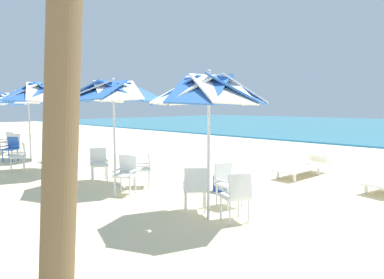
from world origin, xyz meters
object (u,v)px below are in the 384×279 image
at_px(beach_umbrella_3, 28,98).
at_px(cooler_box, 225,183).
at_px(plastic_chair_4, 126,172).
at_px(plastic_chair_5, 145,167).
at_px(plastic_chair_10, 17,142).
at_px(plastic_chair_3, 99,162).
at_px(plastic_chair_6, 20,155).
at_px(plastic_chair_8, 11,147).
at_px(plastic_chair_9, 8,141).
at_px(plastic_chair_7, 53,148).
at_px(plastic_chair_2, 237,194).
at_px(plastic_chair_1, 195,186).
at_px(plastic_chair_0, 227,181).
at_px(sun_lounger_1, 303,166).
at_px(beach_umbrella_2, 45,93).
at_px(beach_umbrella_1, 113,92).
at_px(beach_umbrella_0, 209,92).

relative_size(beach_umbrella_3, cooler_box, 5.28).
distance_m(plastic_chair_4, plastic_chair_5, 0.75).
bearing_deg(beach_umbrella_3, plastic_chair_10, 175.27).
bearing_deg(plastic_chair_3, beach_umbrella_3, 178.58).
bearing_deg(plastic_chair_6, plastic_chair_8, 167.62).
bearing_deg(plastic_chair_9, plastic_chair_6, -14.05).
bearing_deg(plastic_chair_7, plastic_chair_2, -3.90).
bearing_deg(plastic_chair_1, plastic_chair_6, -173.20).
bearing_deg(beach_umbrella_3, plastic_chair_4, -3.48).
relative_size(plastic_chair_2, plastic_chair_3, 1.00).
xyz_separation_m(plastic_chair_0, sun_lounger_1, (-0.29, 3.79, -0.22)).
xyz_separation_m(beach_umbrella_2, plastic_chair_7, (-1.83, 0.96, -1.86)).
bearing_deg(beach_umbrella_2, plastic_chair_1, 2.74).
bearing_deg(plastic_chair_10, plastic_chair_3, -2.30).
distance_m(beach_umbrella_1, beach_umbrella_2, 2.92).
xyz_separation_m(beach_umbrella_0, beach_umbrella_3, (-9.13, 0.42, 0.05)).
xyz_separation_m(plastic_chair_9, cooler_box, (10.96, 1.16, -0.30)).
bearing_deg(plastic_chair_0, beach_umbrella_2, -170.15).
height_order(plastic_chair_0, beach_umbrella_3, beach_umbrella_3).
bearing_deg(plastic_chair_9, plastic_chair_7, 3.75).
xyz_separation_m(plastic_chair_1, plastic_chair_7, (-7.64, 0.68, 0.00)).
relative_size(plastic_chair_0, plastic_chair_2, 1.00).
distance_m(plastic_chair_7, cooler_box, 7.13).
distance_m(plastic_chair_7, sun_lounger_1, 8.44).
distance_m(plastic_chair_2, beach_umbrella_1, 4.22).
relative_size(plastic_chair_1, plastic_chair_2, 1.00).
bearing_deg(plastic_chair_5, plastic_chair_9, -178.90).
relative_size(plastic_chair_10, sun_lounger_1, 0.40).
height_order(beach_umbrella_3, plastic_chair_8, beach_umbrella_3).
bearing_deg(plastic_chair_5, beach_umbrella_3, -177.22).
xyz_separation_m(plastic_chair_2, sun_lounger_1, (-1.01, 4.44, -0.22)).
relative_size(beach_umbrella_0, plastic_chair_7, 3.01).
bearing_deg(plastic_chair_10, plastic_chair_7, 4.82).
xyz_separation_m(beach_umbrella_0, plastic_chair_1, (-0.44, 0.12, -1.73)).
relative_size(plastic_chair_2, beach_umbrella_3, 0.33).
distance_m(plastic_chair_3, sun_lounger_1, 5.65).
height_order(plastic_chair_0, plastic_chair_8, same).
height_order(beach_umbrella_1, plastic_chair_6, beach_umbrella_1).
height_order(plastic_chair_7, sun_lounger_1, plastic_chair_7).
height_order(beach_umbrella_0, plastic_chair_4, beach_umbrella_0).
bearing_deg(cooler_box, plastic_chair_6, -158.59).
relative_size(plastic_chair_5, plastic_chair_8, 1.00).
bearing_deg(plastic_chair_10, plastic_chair_5, 1.14).
height_order(beach_umbrella_3, plastic_chair_10, beach_umbrella_3).
distance_m(plastic_chair_0, beach_umbrella_1, 3.62).
bearing_deg(beach_umbrella_0, plastic_chair_0, 107.98).
relative_size(beach_umbrella_3, sun_lounger_1, 1.21).
bearing_deg(plastic_chair_10, plastic_chair_2, -1.72).
bearing_deg(beach_umbrella_0, plastic_chair_4, 179.63).
bearing_deg(beach_umbrella_2, plastic_chair_6, -148.37).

